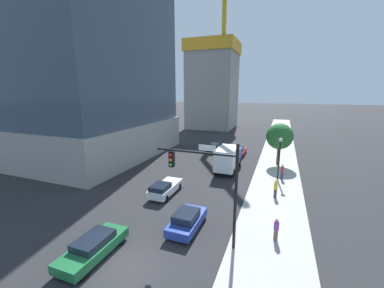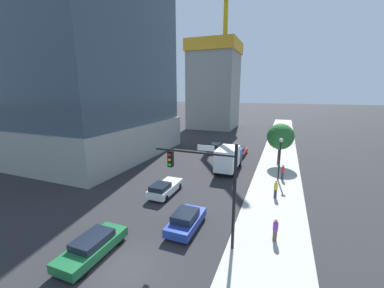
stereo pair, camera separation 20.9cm
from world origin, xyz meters
name	(u,v)px [view 1 (the left image)]	position (x,y,z in m)	size (l,w,h in m)	color
ground_plane	(126,267)	(0.00, 0.00, 0.00)	(400.00, 400.00, 0.00)	#28282B
sidewalk	(277,174)	(7.91, 20.00, 0.07)	(5.31, 120.00, 0.15)	#B2AFA8
construction_building	(213,81)	(-10.50, 54.69, 12.85)	(18.71, 23.29, 31.92)	gray
traffic_light_pole	(209,177)	(3.87, 3.81, 4.84)	(5.54, 0.48, 7.00)	black
street_lamp	(280,152)	(8.04, 17.69, 3.45)	(0.44, 0.44, 4.93)	black
street_tree	(280,136)	(7.88, 24.01, 4.11)	(3.57, 3.57, 5.76)	brown
car_blue	(187,220)	(1.89, 4.96, 0.72)	(1.86, 4.13, 1.46)	#233D9E
car_black	(215,147)	(-2.42, 28.35, 0.75)	(1.75, 4.78, 1.50)	black
car_green	(94,247)	(-2.42, 0.07, 0.70)	(1.88, 4.73, 1.35)	#1E6638
car_white	(165,188)	(-2.42, 9.75, 0.71)	(1.83, 4.52, 1.43)	silver
car_red	(239,151)	(1.89, 27.51, 0.70)	(1.83, 4.58, 1.37)	red
box_truck	(228,158)	(1.89, 19.16, 1.80)	(2.36, 6.58, 3.24)	#1E4799
pedestrian_purple_shirt	(276,229)	(8.19, 5.66, 0.97)	(0.34, 0.34, 1.61)	brown
pedestrian_yellow_shirt	(276,189)	(7.93, 12.72, 1.04)	(0.34, 0.34, 1.73)	#38334C
pedestrian_red_shirt	(282,172)	(8.49, 18.04, 1.06)	(0.34, 0.34, 1.77)	#38334C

